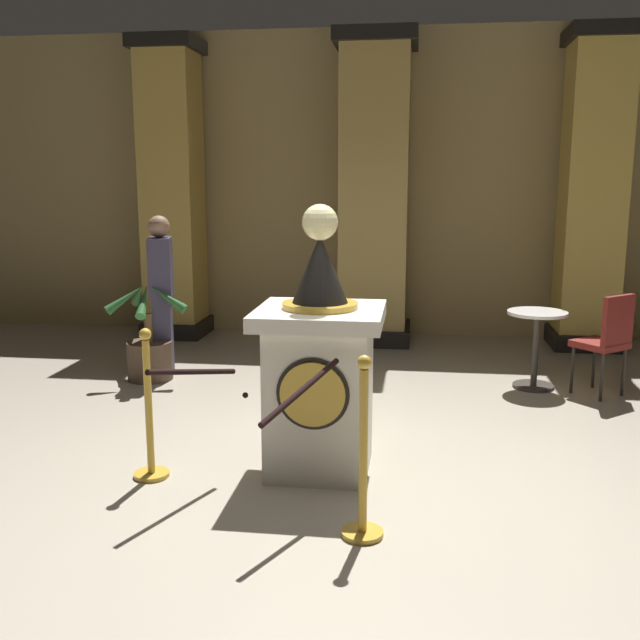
{
  "coord_description": "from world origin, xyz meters",
  "views": [
    {
      "loc": [
        0.53,
        -4.75,
        1.99
      ],
      "look_at": [
        -0.11,
        -0.01,
        1.05
      ],
      "focal_mm": 40.88,
      "sensor_mm": 36.0,
      "label": 1
    }
  ],
  "objects_px": {
    "stanchion_far": "(363,474)",
    "cafe_table": "(536,339)",
    "bystander_guest": "(162,292)",
    "stanchion_near": "(149,426)",
    "potted_palm_left": "(149,347)",
    "cafe_chair_red": "(608,336)",
    "pedestal_clock": "(320,371)"
  },
  "relations": [
    {
      "from": "pedestal_clock",
      "to": "cafe_chair_red",
      "type": "xyz_separation_m",
      "value": [
        2.38,
        2.05,
        -0.13
      ]
    },
    {
      "from": "bystander_guest",
      "to": "cafe_table",
      "type": "bearing_deg",
      "value": 0.12
    },
    {
      "from": "stanchion_near",
      "to": "potted_palm_left",
      "type": "distance_m",
      "value": 2.51
    },
    {
      "from": "pedestal_clock",
      "to": "stanchion_far",
      "type": "height_order",
      "value": "pedestal_clock"
    },
    {
      "from": "pedestal_clock",
      "to": "bystander_guest",
      "type": "height_order",
      "value": "pedestal_clock"
    },
    {
      "from": "stanchion_far",
      "to": "bystander_guest",
      "type": "height_order",
      "value": "bystander_guest"
    },
    {
      "from": "bystander_guest",
      "to": "cafe_chair_red",
      "type": "bearing_deg",
      "value": -2.66
    },
    {
      "from": "potted_palm_left",
      "to": "cafe_table",
      "type": "distance_m",
      "value": 3.79
    },
    {
      "from": "cafe_table",
      "to": "cafe_chair_red",
      "type": "bearing_deg",
      "value": -19.07
    },
    {
      "from": "stanchion_near",
      "to": "cafe_chair_red",
      "type": "distance_m",
      "value": 4.21
    },
    {
      "from": "cafe_table",
      "to": "cafe_chair_red",
      "type": "relative_size",
      "value": 0.78
    },
    {
      "from": "potted_palm_left",
      "to": "cafe_chair_red",
      "type": "relative_size",
      "value": 1.05
    },
    {
      "from": "pedestal_clock",
      "to": "potted_palm_left",
      "type": "distance_m",
      "value": 2.9
    },
    {
      "from": "cafe_chair_red",
      "to": "cafe_table",
      "type": "bearing_deg",
      "value": 160.93
    },
    {
      "from": "potted_palm_left",
      "to": "bystander_guest",
      "type": "height_order",
      "value": "bystander_guest"
    },
    {
      "from": "stanchion_near",
      "to": "potted_palm_left",
      "type": "relative_size",
      "value": 1.02
    },
    {
      "from": "stanchion_near",
      "to": "stanchion_far",
      "type": "height_order",
      "value": "stanchion_far"
    },
    {
      "from": "potted_palm_left",
      "to": "cafe_chair_red",
      "type": "xyz_separation_m",
      "value": [
        4.38,
        -0.01,
        0.24
      ]
    },
    {
      "from": "potted_palm_left",
      "to": "cafe_table",
      "type": "xyz_separation_m",
      "value": [
        3.78,
        0.2,
        0.14
      ]
    },
    {
      "from": "pedestal_clock",
      "to": "bystander_guest",
      "type": "bearing_deg",
      "value": 130.41
    },
    {
      "from": "pedestal_clock",
      "to": "cafe_table",
      "type": "distance_m",
      "value": 2.89
    },
    {
      "from": "pedestal_clock",
      "to": "stanchion_near",
      "type": "relative_size",
      "value": 1.78
    },
    {
      "from": "potted_palm_left",
      "to": "cafe_chair_red",
      "type": "height_order",
      "value": "potted_palm_left"
    },
    {
      "from": "pedestal_clock",
      "to": "stanchion_far",
      "type": "distance_m",
      "value": 1.05
    },
    {
      "from": "stanchion_far",
      "to": "cafe_table",
      "type": "bearing_deg",
      "value": 66.11
    },
    {
      "from": "stanchion_near",
      "to": "potted_palm_left",
      "type": "bearing_deg",
      "value": 110.67
    },
    {
      "from": "potted_palm_left",
      "to": "cafe_table",
      "type": "height_order",
      "value": "potted_palm_left"
    },
    {
      "from": "stanchion_near",
      "to": "cafe_table",
      "type": "xyz_separation_m",
      "value": [
        2.89,
        2.55,
        0.12
      ]
    },
    {
      "from": "bystander_guest",
      "to": "stanchion_near",
      "type": "bearing_deg",
      "value": -72.42
    },
    {
      "from": "stanchion_near",
      "to": "stanchion_far",
      "type": "bearing_deg",
      "value": -23.47
    },
    {
      "from": "pedestal_clock",
      "to": "stanchion_far",
      "type": "xyz_separation_m",
      "value": [
        0.37,
        -0.93,
        -0.33
      ]
    },
    {
      "from": "stanchion_far",
      "to": "cafe_table",
      "type": "height_order",
      "value": "stanchion_far"
    }
  ]
}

